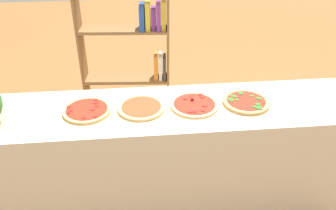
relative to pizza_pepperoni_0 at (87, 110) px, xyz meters
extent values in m
plane|color=brown|center=(0.51, 0.00, -0.90)|extent=(12.00, 12.00, 0.00)
cube|color=beige|center=(0.51, 0.00, -0.46)|extent=(2.57, 0.58, 0.89)
cube|color=tan|center=(0.51, 0.00, -0.01)|extent=(2.33, 0.35, 0.00)
cylinder|color=#DBB26B|center=(0.00, 0.00, 0.00)|extent=(0.30, 0.30, 0.02)
cylinder|color=#AD2314|center=(0.00, 0.00, 0.01)|extent=(0.26, 0.26, 0.00)
cylinder|color=maroon|center=(-0.11, 0.04, 0.01)|extent=(0.03, 0.03, 0.00)
cylinder|color=maroon|center=(-0.10, -0.01, 0.01)|extent=(0.03, 0.03, 0.00)
cylinder|color=maroon|center=(0.05, 0.10, 0.01)|extent=(0.03, 0.03, 0.00)
cylinder|color=maroon|center=(0.06, 0.03, 0.01)|extent=(0.03, 0.03, 0.00)
cylinder|color=maroon|center=(0.05, 0.07, 0.01)|extent=(0.03, 0.03, 0.00)
cylinder|color=maroon|center=(-0.11, -0.03, 0.01)|extent=(0.03, 0.03, 0.00)
cylinder|color=maroon|center=(-0.01, -0.10, 0.01)|extent=(0.03, 0.03, 0.00)
cylinder|color=maroon|center=(0.04, -0.01, 0.01)|extent=(0.03, 0.03, 0.00)
cylinder|color=maroon|center=(0.06, -0.09, 0.01)|extent=(0.03, 0.03, 0.00)
cylinder|color=#DBB26B|center=(0.34, 0.00, 0.00)|extent=(0.30, 0.30, 0.02)
cylinder|color=red|center=(0.34, 0.00, 0.01)|extent=(0.25, 0.25, 0.00)
cylinder|color=#E5C17F|center=(0.68, 0.00, 0.00)|extent=(0.31, 0.31, 0.02)
cylinder|color=#AD2314|center=(0.68, 0.00, 0.01)|extent=(0.27, 0.27, 0.00)
cylinder|color=maroon|center=(0.63, 0.07, 0.01)|extent=(0.03, 0.03, 0.00)
cylinder|color=maroon|center=(0.72, -0.09, 0.01)|extent=(0.03, 0.03, 0.00)
cylinder|color=maroon|center=(0.74, 0.08, 0.01)|extent=(0.03, 0.03, 0.00)
cylinder|color=maroon|center=(0.67, 0.04, 0.01)|extent=(0.03, 0.03, 0.00)
cylinder|color=maroon|center=(0.67, 0.03, 0.01)|extent=(0.03, 0.03, 0.00)
cylinder|color=maroon|center=(0.67, 0.08, 0.01)|extent=(0.03, 0.03, 0.00)
cylinder|color=maroon|center=(0.64, -0.09, 0.01)|extent=(0.03, 0.03, 0.00)
cylinder|color=maroon|center=(0.67, -0.09, 0.01)|extent=(0.03, 0.03, 0.00)
cylinder|color=maroon|center=(0.74, -0.03, 0.01)|extent=(0.03, 0.03, 0.00)
cylinder|color=maroon|center=(0.74, 0.11, 0.01)|extent=(0.03, 0.03, 0.00)
cylinder|color=tan|center=(1.02, 0.00, 0.00)|extent=(0.30, 0.30, 0.02)
cylinder|color=#AD2314|center=(1.02, 0.00, 0.01)|extent=(0.25, 0.25, 0.00)
ellipsoid|color=#286B23|center=(0.92, 0.01, 0.01)|extent=(0.04, 0.04, 0.00)
ellipsoid|color=#286B23|center=(1.07, -0.06, 0.01)|extent=(0.05, 0.05, 0.00)
ellipsoid|color=#286B23|center=(1.07, -0.10, 0.01)|extent=(0.04, 0.05, 0.00)
ellipsoid|color=#286B23|center=(1.07, -0.09, 0.01)|extent=(0.06, 0.05, 0.00)
ellipsoid|color=#286B23|center=(0.96, 0.01, 0.01)|extent=(0.04, 0.04, 0.00)
ellipsoid|color=#286B23|center=(0.92, 0.03, 0.01)|extent=(0.05, 0.05, 0.00)
ellipsoid|color=#286B23|center=(1.07, 0.05, 0.01)|extent=(0.04, 0.03, 0.00)
ellipsoid|color=#286B23|center=(1.05, -0.09, 0.01)|extent=(0.05, 0.04, 0.00)
ellipsoid|color=#286B23|center=(0.95, 0.06, 0.01)|extent=(0.06, 0.05, 0.00)
ellipsoid|color=#286B23|center=(1.10, 0.01, 0.01)|extent=(0.05, 0.04, 0.00)
ellipsoid|color=#286B23|center=(1.01, 0.09, 0.01)|extent=(0.05, 0.05, 0.00)
cube|color=brown|center=(0.62, 1.16, -0.15)|extent=(0.04, 0.23, 1.50)
cube|color=brown|center=(-0.18, 1.22, -0.15)|extent=(0.04, 0.23, 1.50)
cube|color=brown|center=(0.22, 1.19, -0.89)|extent=(0.80, 0.30, 0.02)
cube|color=#234799|center=(0.58, 1.16, -0.80)|extent=(0.05, 0.15, 0.17)
cube|color=#753384|center=(0.54, 1.16, -0.78)|extent=(0.05, 0.18, 0.19)
cube|color=silver|center=(0.49, 1.17, -0.77)|extent=(0.04, 0.18, 0.22)
cube|color=brown|center=(0.22, 1.19, -0.40)|extent=(0.80, 0.30, 0.02)
cube|color=#47423D|center=(0.59, 1.16, -0.28)|extent=(0.04, 0.15, 0.22)
cube|color=silver|center=(0.55, 1.16, -0.27)|extent=(0.04, 0.16, 0.24)
cube|color=orange|center=(0.51, 1.17, -0.27)|extent=(0.05, 0.15, 0.24)
cube|color=brown|center=(0.22, 1.19, 0.10)|extent=(0.80, 0.30, 0.02)
cube|color=gold|center=(0.58, 1.16, 0.23)|extent=(0.05, 0.17, 0.25)
cube|color=#753384|center=(0.54, 1.16, 0.22)|extent=(0.05, 0.20, 0.24)
cube|color=#753384|center=(0.50, 1.17, 0.20)|extent=(0.05, 0.14, 0.19)
cube|color=gold|center=(0.45, 1.17, 0.22)|extent=(0.06, 0.17, 0.24)
cube|color=#234799|center=(0.40, 1.17, 0.21)|extent=(0.06, 0.20, 0.22)
camera|label=1|loc=(0.32, -1.90, 1.18)|focal=37.77mm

